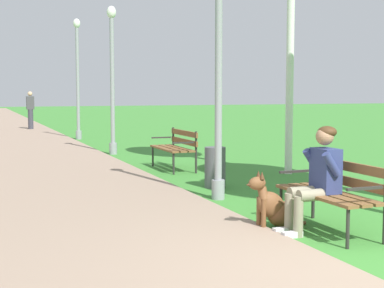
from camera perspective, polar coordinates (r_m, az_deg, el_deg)
ground_plane at (r=5.58m, az=17.76°, el=-12.17°), size 120.00×120.00×0.00m
paved_path at (r=28.21m, az=-18.04°, el=1.71°), size 3.33×60.00×0.04m
park_bench_near at (r=6.92m, az=13.94°, el=-4.35°), size 0.55×1.50×0.85m
park_bench_mid at (r=12.05m, az=-1.61°, el=-0.14°), size 0.55×1.50×0.85m
person_seated_on_near_bench at (r=6.79m, az=12.44°, el=-3.06°), size 0.74×0.49×1.25m
dog_brown at (r=7.00m, az=8.22°, el=-6.23°), size 0.83×0.28×0.71m
lamp_post_near at (r=8.66m, az=2.68°, el=8.82°), size 0.24×0.24×4.22m
lamp_post_mid at (r=15.05m, az=-7.98°, el=6.53°), size 0.24×0.24×3.84m
lamp_post_far at (r=20.00m, az=-11.36°, el=6.55°), size 0.24×0.24×4.11m
litter_bin at (r=9.79m, az=2.32°, el=-2.36°), size 0.36×0.36×0.70m
pedestrian_distant at (r=25.38m, az=-15.85°, el=3.26°), size 0.32×0.22×1.65m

